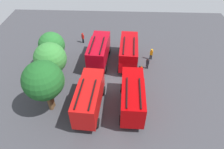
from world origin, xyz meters
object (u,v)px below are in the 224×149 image
at_px(fire_truck_0, 132,96).
at_px(tree_2, 50,59).
at_px(firefighter_1, 148,63).
at_px(firefighter_0, 83,37).
at_px(tree_3, 52,45).
at_px(firefighter_3, 151,54).
at_px(tree_0, 43,81).
at_px(fire_truck_1, 129,51).
at_px(fire_truck_2, 89,97).
at_px(fire_truck_3, 99,51).
at_px(tree_1, 46,81).
at_px(traffic_cone_0, 142,67).
at_px(firefighter_2, 108,40).

distance_m(fire_truck_0, tree_2, 10.91).
xyz_separation_m(fire_truck_0, firefighter_1, (7.54, -2.51, -1.14)).
distance_m(firefighter_0, tree_3, 7.86).
bearing_deg(firefighter_3, tree_2, -52.02).
height_order(tree_0, tree_3, tree_0).
bearing_deg(fire_truck_1, fire_truck_2, 156.07).
distance_m(fire_truck_0, fire_truck_1, 8.76).
distance_m(fire_truck_3, tree_1, 10.20).
height_order(fire_truck_2, tree_2, tree_2).
bearing_deg(tree_1, fire_truck_2, -94.28).
bearing_deg(firefighter_3, traffic_cone_0, -18.33).
xyz_separation_m(firefighter_2, tree_0, (-14.17, 5.85, 3.64)).
bearing_deg(traffic_cone_0, tree_2, 106.51).
bearing_deg(tree_3, fire_truck_0, -124.19).
distance_m(fire_truck_1, tree_3, 10.85).
height_order(firefighter_1, firefighter_2, firefighter_1).
height_order(firefighter_1, tree_3, tree_3).
bearing_deg(firefighter_0, tree_1, -143.60).
bearing_deg(fire_truck_0, traffic_cone_0, -11.87).
bearing_deg(fire_truck_0, tree_2, 70.34).
bearing_deg(firefighter_0, fire_truck_1, -82.80).
bearing_deg(tree_1, tree_3, 11.42).
bearing_deg(fire_truck_1, firefighter_0, 57.53).
distance_m(fire_truck_2, tree_2, 6.97).
bearing_deg(fire_truck_2, firefighter_0, 15.49).
distance_m(firefighter_3, tree_0, 16.80).
bearing_deg(tree_1, tree_0, 168.14).
distance_m(fire_truck_3, tree_3, 6.63).
xyz_separation_m(firefighter_0, firefighter_3, (-4.32, -11.20, 0.02)).
bearing_deg(firefighter_0, fire_truck_3, -106.34).
bearing_deg(fire_truck_3, firefighter_0, 35.26).
distance_m(fire_truck_1, fire_truck_3, 4.35).
distance_m(firefighter_1, traffic_cone_0, 1.08).
bearing_deg(firefighter_3, fire_truck_0, -4.78).
height_order(firefighter_0, firefighter_3, firefighter_3).
distance_m(firefighter_2, tree_3, 10.00).
distance_m(fire_truck_2, fire_truck_3, 9.13).
height_order(firefighter_1, tree_2, tree_2).
distance_m(tree_3, traffic_cone_0, 13.05).
relative_size(firefighter_2, tree_3, 0.29).
relative_size(fire_truck_3, tree_2, 1.19).
relative_size(tree_1, tree_2, 0.99).
height_order(fire_truck_3, firefighter_1, fire_truck_3).
xyz_separation_m(fire_truck_2, firefighter_1, (7.95, -7.36, -1.14)).
bearing_deg(tree_2, fire_truck_1, -63.16).
xyz_separation_m(firefighter_3, tree_2, (-6.01, 13.30, 3.12)).
bearing_deg(tree_2, traffic_cone_0, -73.49).
xyz_separation_m(firefighter_3, traffic_cone_0, (-2.54, 1.59, -0.68)).
xyz_separation_m(fire_truck_2, tree_1, (0.34, 4.54, 1.97)).
relative_size(firefighter_0, firefighter_2, 1.10).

